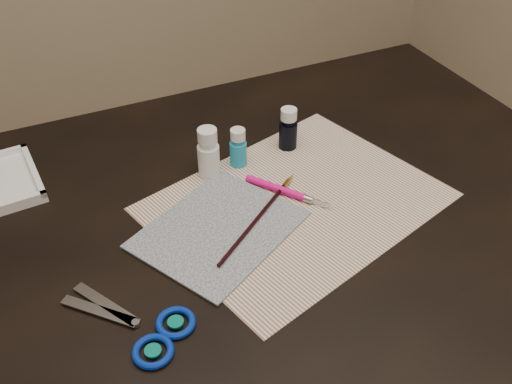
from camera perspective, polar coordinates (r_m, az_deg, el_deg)
name	(u,v)px	position (r m, az deg, el deg)	size (l,w,h in m)	color
table	(256,348)	(1.25, 0.00, -15.31)	(1.30, 0.90, 0.75)	black
paper	(296,202)	(1.00, 4.07, -0.97)	(0.47, 0.36, 0.00)	white
canvas	(219,229)	(0.94, -3.73, -3.74)	(0.25, 0.20, 0.00)	black
paint_bottle_white	(208,153)	(1.03, -4.79, 3.94)	(0.04, 0.04, 0.10)	white
paint_bottle_cyan	(238,148)	(1.06, -1.80, 4.46)	(0.03, 0.03, 0.08)	#1F9AC3
paint_bottle_navy	(288,129)	(1.11, 3.24, 6.33)	(0.04, 0.04, 0.09)	black
paintbrush	(260,215)	(0.95, 0.39, -2.34)	(0.26, 0.01, 0.01)	black
craft_knife	(289,193)	(1.00, 3.32, -0.05)	(0.17, 0.01, 0.01)	#EF0D80
scissors	(121,322)	(0.83, -13.35, -12.52)	(0.22, 0.11, 0.01)	silver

